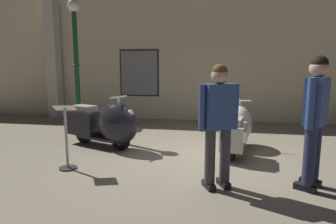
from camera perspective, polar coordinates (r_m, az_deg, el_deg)
The scene contains 8 objects.
ground_plane at distance 5.17m, azimuth 4.27°, elevation -9.33°, with size 60.00×60.00×0.00m, color gray.
showroom_back_wall at distance 8.75m, azimuth 5.89°, elevation 11.06°, with size 18.00×0.63×3.90m.
scooter_0 at distance 5.84m, azimuth -12.23°, elevation -2.41°, with size 1.82×1.10×1.07m.
scooter_1 at distance 5.71m, azimuth 13.93°, elevation -3.19°, with size 0.73×1.65×0.97m.
lamppost at distance 7.09m, azimuth -18.10°, elevation 9.72°, with size 0.29×0.29×3.18m.
visitor_0 at distance 4.14m, azimuth 27.69°, elevation -0.31°, with size 0.43×0.53×1.78m.
visitor_1 at distance 3.75m, azimuth 10.22°, elevation -1.20°, with size 0.52×0.38×1.67m.
info_stanchion at distance 4.80m, azimuth -19.87°, elevation -5.81°, with size 0.37×0.30×1.06m.
Camera 1 is at (0.48, -4.89, 1.62)m, focal length 30.06 mm.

